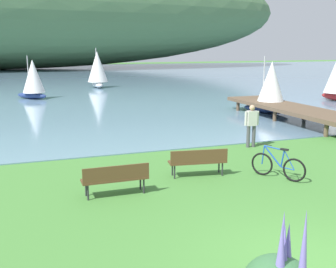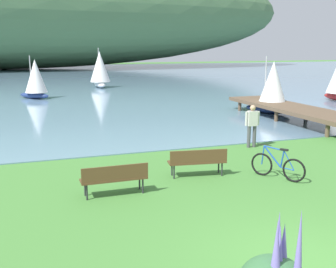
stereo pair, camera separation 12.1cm
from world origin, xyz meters
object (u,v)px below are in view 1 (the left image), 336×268
park_bench_further_along (198,160)px  sailboat_toward_hillside (270,87)px  park_bench_near_camera (115,177)px  person_at_shoreline (252,123)px  bicycle_leaning_near_bench (278,166)px  sailboat_far_off (33,79)px  sailboat_nearest_to_shore (97,69)px

park_bench_further_along → sailboat_toward_hillside: (8.95, 9.70, 1.11)m
park_bench_near_camera → person_at_shoreline: size_ratio=1.05×
bicycle_leaning_near_bench → person_at_shoreline: (1.34, 3.81, 0.58)m
park_bench_further_along → bicycle_leaning_near_bench: bearing=-24.4°
sailboat_toward_hillside → person_at_shoreline: bearing=-128.1°
sailboat_far_off → park_bench_further_along: bearing=-79.5°
park_bench_near_camera → person_at_shoreline: 7.32m
sailboat_nearest_to_shore → park_bench_near_camera: bearing=-99.4°
park_bench_further_along → sailboat_nearest_to_shore: (2.17, 29.26, 1.33)m
person_at_shoreline → sailboat_far_off: sailboat_far_off is taller
sailboat_toward_hillside → sailboat_far_off: 17.89m
park_bench_further_along → sailboat_toward_hillside: sailboat_toward_hillside is taller
sailboat_nearest_to_shore → sailboat_toward_hillside: 20.70m
bicycle_leaning_near_bench → sailboat_far_off: bearing=105.3°
park_bench_further_along → sailboat_nearest_to_shore: sailboat_nearest_to_shore is taller
person_at_shoreline → sailboat_far_off: (-7.64, 19.15, 0.61)m
park_bench_near_camera → bicycle_leaning_near_bench: bicycle_leaning_near_bench is taller
park_bench_near_camera → sailboat_nearest_to_shore: bearing=80.6°
park_bench_near_camera → sailboat_toward_hillside: size_ratio=0.53×
person_at_shoreline → sailboat_nearest_to_shore: 26.51m
park_bench_further_along → sailboat_far_off: sailboat_far_off is taller
park_bench_further_along → bicycle_leaning_near_bench: (2.21, -1.00, -0.12)m
sailboat_toward_hillside → bicycle_leaning_near_bench: bearing=-122.2°
bicycle_leaning_near_bench → park_bench_near_camera: bearing=177.9°
person_at_shoreline → sailboat_toward_hillside: sailboat_toward_hillside is taller
park_bench_further_along → sailboat_nearest_to_shore: 29.37m
sailboat_nearest_to_shore → park_bench_further_along: bearing=-94.2°
sailboat_nearest_to_shore → bicycle_leaning_near_bench: bearing=-89.9°
sailboat_toward_hillside → sailboat_far_off: (-13.03, 12.26, -0.05)m
person_at_shoreline → sailboat_toward_hillside: bearing=51.9°
park_bench_further_along → sailboat_far_off: bearing=100.5°
person_at_shoreline → sailboat_far_off: 20.63m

